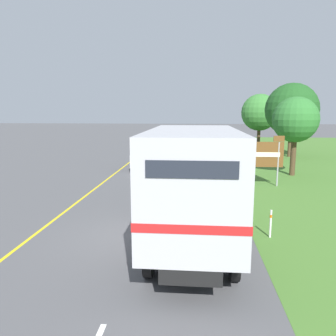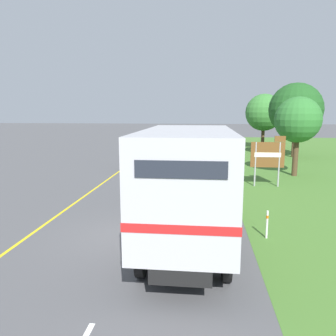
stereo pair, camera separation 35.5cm
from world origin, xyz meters
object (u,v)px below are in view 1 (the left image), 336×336
horse_trailer_truck (193,180)px  delineator_post (271,223)px  roadside_tree_mid (292,110)px  highway_sign (267,155)px  lead_car_white (147,156)px  roadside_tree_far (260,113)px  roadside_tree_near (295,120)px

horse_trailer_truck → delineator_post: (2.59, 0.57, -1.52)m
horse_trailer_truck → roadside_tree_mid: roadside_tree_mid is taller
horse_trailer_truck → highway_sign: (4.04, 8.40, -0.29)m
roadside_tree_mid → highway_sign: bearing=-110.3°
lead_car_white → roadside_tree_mid: bearing=31.2°
horse_trailer_truck → delineator_post: horse_trailer_truck is taller
lead_car_white → highway_sign: (7.55, -5.11, 0.78)m
highway_sign → roadside_tree_mid: size_ratio=0.42×
roadside_tree_mid → roadside_tree_far: size_ratio=1.10×
roadside_tree_far → horse_trailer_truck: bearing=-104.3°
highway_sign → lead_car_white: bearing=145.9°
roadside_tree_near → delineator_post: bearing=-108.9°
horse_trailer_truck → delineator_post: size_ratio=8.41×
lead_car_white → highway_sign: highway_sign is taller
horse_trailer_truck → highway_sign: 9.33m
highway_sign → delineator_post: bearing=-100.5°
lead_car_white → roadside_tree_far: (10.66, 14.44, 3.06)m
roadside_tree_near → roadside_tree_far: roadside_tree_far is taller
highway_sign → roadside_tree_far: size_ratio=0.47×
highway_sign → roadside_tree_mid: 13.58m
roadside_tree_far → delineator_post: bearing=-99.4°
horse_trailer_truck → roadside_tree_far: size_ratio=1.31×
horse_trailer_truck → roadside_tree_far: bearing=75.7°
roadside_tree_mid → delineator_post: roadside_tree_mid is taller
highway_sign → roadside_tree_far: (3.10, 19.55, 2.29)m
horse_trailer_truck → roadside_tree_far: (7.14, 27.95, 1.99)m
delineator_post → roadside_tree_far: bearing=80.6°
roadside_tree_near → roadside_tree_far: (0.73, 16.21, 0.41)m
horse_trailer_truck → roadside_tree_mid: size_ratio=1.19×
lead_car_white → roadside_tree_near: size_ratio=0.76×
horse_trailer_truck → roadside_tree_far: 28.92m
roadside_tree_mid → delineator_post: bearing=-106.6°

